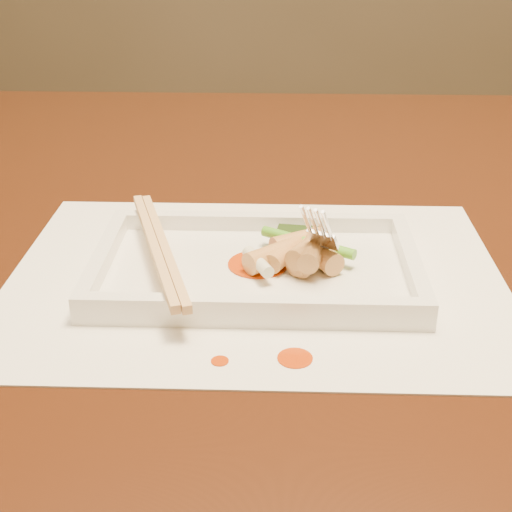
{
  "coord_description": "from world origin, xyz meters",
  "views": [
    {
      "loc": [
        0.02,
        -0.66,
        1.03
      ],
      "look_at": [
        0.0,
        -0.15,
        0.77
      ],
      "focal_mm": 50.0,
      "sensor_mm": 36.0,
      "label": 1
    }
  ],
  "objects_px": {
    "table": "(256,293)",
    "chopstick_a": "(154,246)",
    "placemat": "(256,276)",
    "fork": "(346,174)",
    "plate_base": "(256,271)"
  },
  "relations": [
    {
      "from": "chopstick_a",
      "to": "table",
      "type": "bearing_deg",
      "value": 62.71
    },
    {
      "from": "table",
      "to": "fork",
      "type": "relative_size",
      "value": 10.0
    },
    {
      "from": "chopstick_a",
      "to": "fork",
      "type": "distance_m",
      "value": 0.16
    },
    {
      "from": "plate_base",
      "to": "chopstick_a",
      "type": "relative_size",
      "value": 1.27
    },
    {
      "from": "plate_base",
      "to": "chopstick_a",
      "type": "xyz_separation_m",
      "value": [
        -0.08,
        0.0,
        0.02
      ]
    },
    {
      "from": "fork",
      "to": "table",
      "type": "bearing_deg",
      "value": 119.43
    },
    {
      "from": "table",
      "to": "fork",
      "type": "bearing_deg",
      "value": -60.57
    },
    {
      "from": "plate_base",
      "to": "fork",
      "type": "bearing_deg",
      "value": 14.42
    },
    {
      "from": "plate_base",
      "to": "placemat",
      "type": "bearing_deg",
      "value": 0.0
    },
    {
      "from": "placemat",
      "to": "fork",
      "type": "bearing_deg",
      "value": 14.42
    },
    {
      "from": "table",
      "to": "placemat",
      "type": "relative_size",
      "value": 3.5
    },
    {
      "from": "fork",
      "to": "chopstick_a",
      "type": "bearing_deg",
      "value": -173.25
    },
    {
      "from": "table",
      "to": "placemat",
      "type": "xyz_separation_m",
      "value": [
        0.0,
        -0.15,
        0.1
      ]
    },
    {
      "from": "placemat",
      "to": "fork",
      "type": "distance_m",
      "value": 0.11
    },
    {
      "from": "table",
      "to": "chopstick_a",
      "type": "xyz_separation_m",
      "value": [
        -0.08,
        -0.15,
        0.13
      ]
    }
  ]
}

